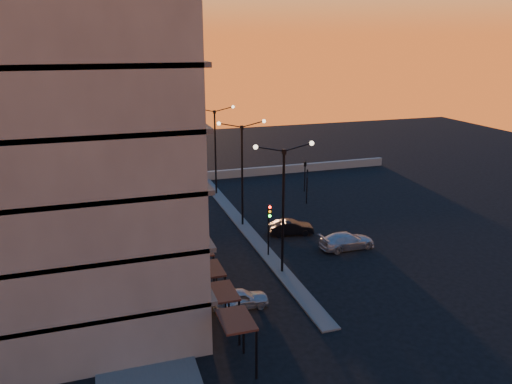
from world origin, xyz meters
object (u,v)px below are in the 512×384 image
Objects in this scene: traffic_light_main at (269,222)px; car_wagon at (347,241)px; car_sedan at (291,227)px; car_hatchback at (240,299)px; streetlamp_mid at (242,165)px.

traffic_light_main reaches higher than car_wagon.
traffic_light_main is at bearing 148.34° from car_sedan.
streetlamp_mid is at bearing -14.93° from car_hatchback.
streetlamp_mid is 2.24× the size of traffic_light_main.
car_wagon is (10.74, 6.20, 0.04)m from car_hatchback.
traffic_light_main is 8.18m from car_hatchback.
car_hatchback is (-4.24, -13.75, -4.98)m from streetlamp_mid.
streetlamp_mid reaches higher than traffic_light_main.
streetlamp_mid is at bearing 54.87° from car_sedan.
traffic_light_main is 1.18× the size of car_hatchback.
car_wagon is at bearing -3.65° from traffic_light_main.
car_sedan is (3.35, -3.35, -4.96)m from streetlamp_mid.
car_hatchback is 12.40m from car_wagon.
car_wagon reaches higher than car_sedan.
streetlamp_mid reaches higher than car_wagon.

